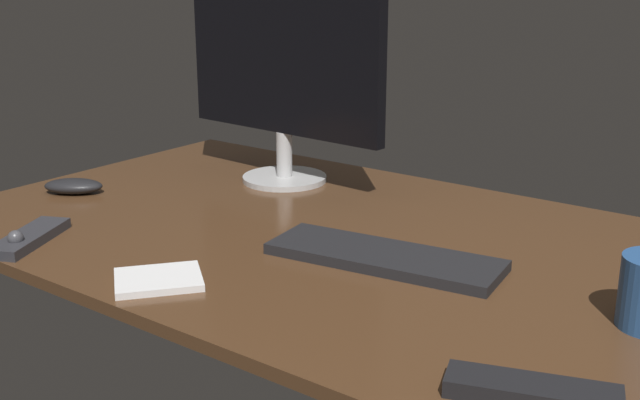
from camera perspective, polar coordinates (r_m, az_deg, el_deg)
name	(u,v)px	position (r cm, az deg, el deg)	size (l,w,h in cm)	color
desk	(331,240)	(138.95, 0.80, -2.85)	(140.00, 84.00, 2.00)	#4C301C
monitor	(283,50)	(166.57, -2.67, 10.65)	(50.58, 18.03, 49.62)	#BABABA
keyboard	(384,257)	(126.32, 4.60, -4.08)	(37.23, 12.29, 1.72)	black
computer_mouse	(74,186)	(169.74, -17.19, 0.96)	(11.90, 6.13, 3.05)	black
media_remote	(28,238)	(142.67, -20.12, -2.55)	(12.66, 18.49, 3.48)	#2D2D33
tv_remote	(532,391)	(91.75, 14.92, -13.06)	(18.78, 5.30, 2.07)	black
notepad	(158,280)	(120.61, -11.46, -5.59)	(12.58, 10.19, 1.06)	white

